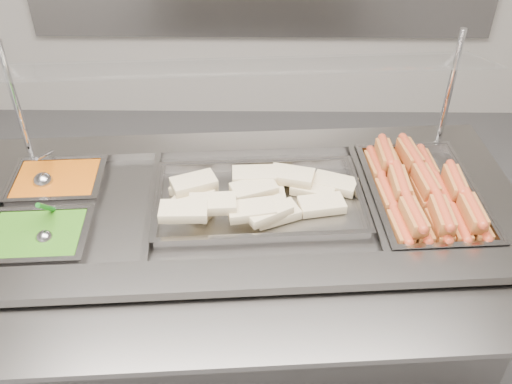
{
  "coord_description": "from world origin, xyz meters",
  "views": [
    {
      "loc": [
        0.01,
        -1.17,
        2.11
      ],
      "look_at": [
        -0.01,
        0.34,
        0.93
      ],
      "focal_mm": 40.0,
      "sensor_mm": 36.0,
      "label": 1
    }
  ],
  "objects_px": {
    "steam_counter": "(243,289)",
    "pan_hotdogs": "(421,200)",
    "sneeze_guard": "(237,70)",
    "serving_spoon": "(45,233)",
    "ladle": "(43,180)",
    "pan_wraps": "(259,203)"
  },
  "relations": [
    {
      "from": "steam_counter",
      "to": "pan_hotdogs",
      "type": "relative_size",
      "value": 3.38
    },
    {
      "from": "ladle",
      "to": "serving_spoon",
      "type": "height_order",
      "value": "serving_spoon"
    },
    {
      "from": "pan_hotdogs",
      "to": "serving_spoon",
      "type": "relative_size",
      "value": 3.35
    },
    {
      "from": "ladle",
      "to": "serving_spoon",
      "type": "relative_size",
      "value": 1.16
    },
    {
      "from": "sneeze_guard",
      "to": "pan_wraps",
      "type": "xyz_separation_m",
      "value": [
        0.08,
        -0.22,
        -0.39
      ]
    },
    {
      "from": "pan_wraps",
      "to": "ladle",
      "type": "height_order",
      "value": "ladle"
    },
    {
      "from": "sneeze_guard",
      "to": "steam_counter",
      "type": "bearing_deg",
      "value": -85.85
    },
    {
      "from": "sneeze_guard",
      "to": "ladle",
      "type": "distance_m",
      "value": 0.78
    },
    {
      "from": "steam_counter",
      "to": "sneeze_guard",
      "type": "relative_size",
      "value": 1.16
    },
    {
      "from": "pan_hotdogs",
      "to": "serving_spoon",
      "type": "distance_m",
      "value": 1.26
    },
    {
      "from": "pan_hotdogs",
      "to": "pan_wraps",
      "type": "distance_m",
      "value": 0.57
    },
    {
      "from": "ladle",
      "to": "serving_spoon",
      "type": "bearing_deg",
      "value": -71.84
    },
    {
      "from": "pan_hotdogs",
      "to": "pan_wraps",
      "type": "relative_size",
      "value": 0.81
    },
    {
      "from": "pan_wraps",
      "to": "serving_spoon",
      "type": "height_order",
      "value": "serving_spoon"
    },
    {
      "from": "serving_spoon",
      "to": "pan_hotdogs",
      "type": "bearing_deg",
      "value": 11.03
    },
    {
      "from": "steam_counter",
      "to": "pan_wraps",
      "type": "distance_m",
      "value": 0.43
    },
    {
      "from": "sneeze_guard",
      "to": "pan_wraps",
      "type": "relative_size",
      "value": 2.36
    },
    {
      "from": "steam_counter",
      "to": "pan_wraps",
      "type": "bearing_deg",
      "value": 4.14
    },
    {
      "from": "sneeze_guard",
      "to": "serving_spoon",
      "type": "xyz_separation_m",
      "value": [
        -0.59,
        -0.42,
        -0.36
      ]
    },
    {
      "from": "pan_hotdogs",
      "to": "ladle",
      "type": "relative_size",
      "value": 2.88
    },
    {
      "from": "steam_counter",
      "to": "ladle",
      "type": "distance_m",
      "value": 0.84
    },
    {
      "from": "pan_hotdogs",
      "to": "sneeze_guard",
      "type": "bearing_deg",
      "value": 164.86
    }
  ]
}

